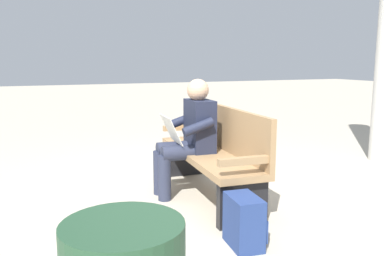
% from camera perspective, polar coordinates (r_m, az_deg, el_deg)
% --- Properties ---
extents(ground_plane, '(40.00, 40.00, 0.00)m').
position_cam_1_polar(ground_plane, '(4.16, 2.25, -9.53)').
color(ground_plane, '#B7AD99').
extents(bench_near, '(1.83, 0.62, 0.90)m').
position_cam_1_polar(bench_near, '(4.06, 3.23, -3.29)').
color(bench_near, '#9E7A51').
rests_on(bench_near, ground).
extents(person_seated, '(0.59, 0.59, 1.18)m').
position_cam_1_polar(person_seated, '(4.06, -0.41, -0.85)').
color(person_seated, '#1E2338').
rests_on(person_seated, ground).
extents(backpack, '(0.35, 0.28, 0.38)m').
position_cam_1_polar(backpack, '(3.07, 7.43, -13.01)').
color(backpack, navy).
rests_on(backpack, ground).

